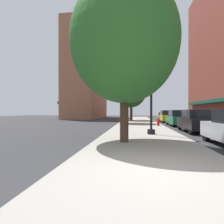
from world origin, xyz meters
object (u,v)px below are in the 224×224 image
Objects in this scene: parking_meter_near at (159,117)px; car_black at (196,121)px; car_green at (178,118)px; car_yellow at (167,116)px; tree_mid at (124,82)px; lamppost at (151,84)px; fire_hydrant at (158,122)px; tree_near at (131,90)px; tree_far at (124,41)px.

parking_meter_near is 0.30× the size of car_black.
car_yellow is (0.00, 6.93, 0.00)m from car_green.
tree_mid is 1.69× the size of car_yellow.
car_black is (5.78, -8.50, -4.21)m from tree_mid.
lamppost is at bearing -109.88° from car_green.
tree_near reaches higher than fire_hydrant.
parking_meter_near is 0.30× the size of car_yellow.
car_green is at bearing -23.57° from tree_mid.
parking_meter_near reaches higher than fire_hydrant.
car_black is 12.91m from car_yellow.
tree_near is (-3.06, 9.85, 3.92)m from parking_meter_near.
car_yellow is (0.00, 12.91, 0.00)m from car_black.
fire_hydrant is (1.25, 6.92, -2.68)m from lamppost.
car_green is 6.93m from car_yellow.
tree_far reaches higher than fire_hydrant.
lamppost reaches higher than car_green.
fire_hydrant is 0.11× the size of tree_mid.
tree_far reaches higher than parking_meter_near.
car_black is (2.18, -4.40, 0.29)m from fire_hydrant.
car_green is (4.92, 11.66, -4.00)m from tree_far.
car_yellow is (1.95, 7.44, -0.14)m from parking_meter_near.
tree_mid is at bearing 93.47° from tree_far.
tree_far is at bearing -89.76° from tree_near.
car_green is at bearing 68.04° from lamppost.
car_yellow is at bearing 88.90° from car_black.
tree_mid is at bearing 123.14° from car_black.
tree_near is (-1.59, 17.84, 1.67)m from lamppost.
lamppost is 17.99m from tree_near.
tree_far reaches higher than tree_near.
tree_near is 0.99× the size of tree_far.
fire_hydrant is 7.08m from tree_mid.
tree_far reaches higher than car_black.
tree_mid is (-3.83, 3.03, 4.07)m from parking_meter_near.
car_yellow is (4.92, 18.59, -4.00)m from tree_far.
parking_meter_near is (1.48, 7.99, -2.25)m from lamppost.
parking_meter_near is (0.23, 1.07, 0.43)m from fire_hydrant.
lamppost reaches higher than parking_meter_near.
car_black is at bearing 49.08° from tree_far.
tree_mid is (-3.61, 4.10, 4.50)m from fire_hydrant.
tree_mid reaches higher than lamppost.
lamppost is 0.78× the size of tree_near.
car_yellow is at bearing 75.16° from tree_far.
car_black is 5.97m from car_green.
tree_mid is at bearing 102.08° from lamppost.
car_black is (3.43, 2.52, -2.39)m from lamppost.
car_green is at bearing 35.87° from fire_hydrant.
lamppost is 1.37× the size of car_yellow.
car_black is at bearing -71.88° from tree_near.
fire_hydrant is at bearing 74.75° from tree_far.
fire_hydrant is 0.18× the size of car_yellow.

